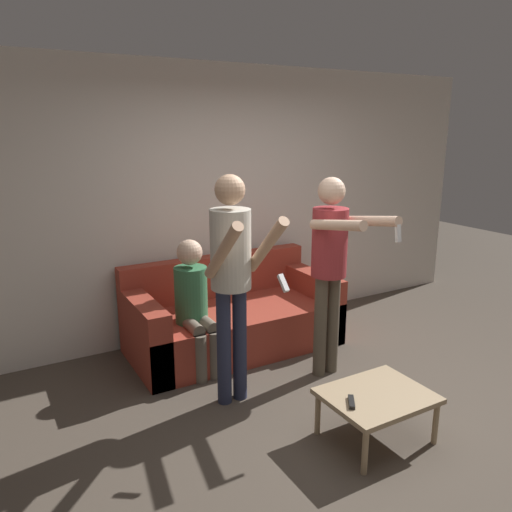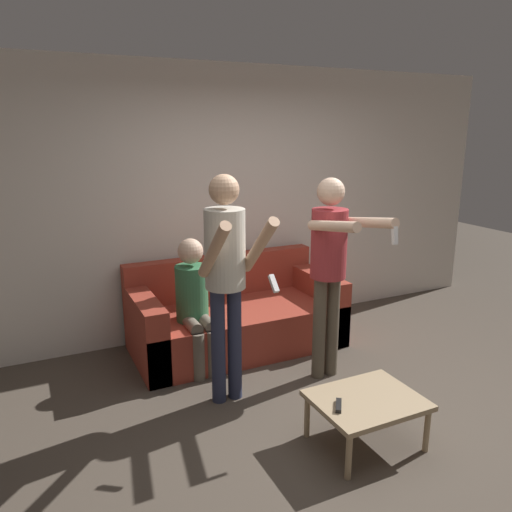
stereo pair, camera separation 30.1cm
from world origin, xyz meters
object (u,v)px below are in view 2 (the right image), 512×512
object	(u,v)px
couch	(235,318)
remote_on_table	(339,405)
person_seated	(194,299)
coffee_table	(367,403)
person_standing_right	(330,257)
person_standing_left	(226,266)

from	to	relation	value
couch	remote_on_table	world-z (taller)	couch
couch	person_seated	xyz separation A→B (m)	(-0.49, -0.24, 0.36)
remote_on_table	person_seated	bearing A→B (deg)	104.87
couch	coffee_table	bearing A→B (deg)	-84.76
person_standing_right	couch	bearing A→B (deg)	116.44
person_seated	coffee_table	world-z (taller)	person_seated
person_standing_left	person_standing_right	world-z (taller)	person_standing_left
person_standing_right	person_seated	bearing A→B (deg)	144.65
remote_on_table	person_standing_left	bearing A→B (deg)	112.60
person_seated	remote_on_table	bearing A→B (deg)	-75.13
couch	person_standing_left	xyz separation A→B (m)	(-0.46, -0.91, 0.82)
person_standing_right	person_seated	world-z (taller)	person_standing_right
person_standing_left	person_seated	world-z (taller)	person_standing_left
couch	person_seated	distance (m)	0.66
person_standing_left	person_standing_right	bearing A→B (deg)	-0.38
person_seated	remote_on_table	xyz separation A→B (m)	(0.42, -1.60, -0.28)
person_seated	remote_on_table	world-z (taller)	person_seated
couch	person_standing_right	size ratio (longest dim) A/B	1.16
person_standing_left	remote_on_table	world-z (taller)	person_standing_left
couch	remote_on_table	size ratio (longest dim) A/B	13.90
person_standing_right	coffee_table	world-z (taller)	person_standing_right
person_standing_right	coffee_table	size ratio (longest dim) A/B	2.42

